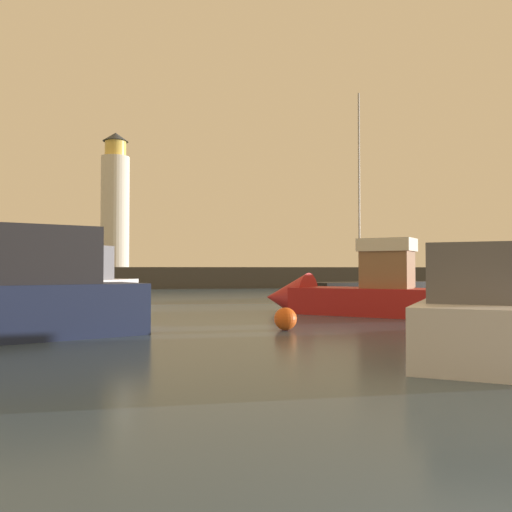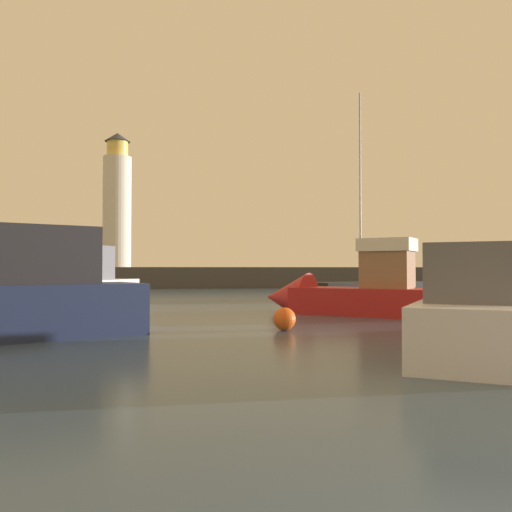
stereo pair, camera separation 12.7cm
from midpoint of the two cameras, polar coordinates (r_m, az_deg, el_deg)
ground_plane at (r=28.75m, az=-3.06°, el=-5.26°), size 220.00×220.00×0.00m
breakwater at (r=54.98m, az=-5.93°, el=-2.32°), size 78.54×5.45×2.12m
lighthouse at (r=55.59m, az=-14.99°, el=5.50°), size 2.82×2.82×13.64m
motorboat_0 at (r=26.12m, az=-20.06°, el=-3.52°), size 5.96×9.40×3.57m
motorboat_1 at (r=23.15m, az=9.31°, el=-4.00°), size 7.76×6.85×3.70m
motorboat_3 at (r=13.61m, az=22.40°, el=-6.01°), size 5.71×7.20×2.82m
sailboat_moored at (r=34.59m, az=12.07°, el=-3.57°), size 8.94×5.26×13.12m
mooring_buoy at (r=16.78m, az=2.97°, el=-6.77°), size 0.72×0.72×0.72m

